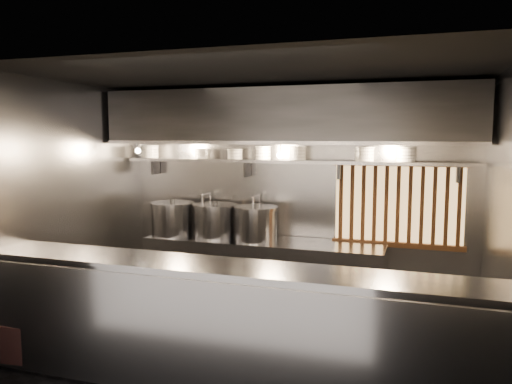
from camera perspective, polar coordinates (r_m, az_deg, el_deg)
The scene contains 25 objects.
floor at distance 5.42m, azimuth 0.17°, elevation -17.47°, with size 4.50×4.50×0.00m, color black.
ceiling at distance 4.99m, azimuth 0.18°, elevation 13.36°, with size 4.50×4.50×0.00m, color black.
wall_back at distance 6.45m, azimuth 4.34°, elevation -0.69°, with size 4.50×4.50×0.00m, color gray.
wall_left at distance 6.10m, azimuth -20.33°, elevation -1.48°, with size 3.00×3.00×0.00m, color gray.
wall_right at distance 4.83m, azimuth 26.51°, elevation -3.76°, with size 3.00×3.00×0.00m, color gray.
serving_counter at distance 4.37m, azimuth -3.90°, elevation -15.49°, with size 4.50×0.56×1.13m.
cooking_bench at distance 6.37m, azimuth 0.79°, elevation -9.49°, with size 3.00×0.70×0.90m, color #9E9EA3.
bowl_shelf at distance 6.23m, azimuth 3.97°, elevation 3.50°, with size 4.40×0.34×0.04m, color #9E9EA3.
exhaust_hood at distance 6.02m, azimuth 3.49°, elevation 8.58°, with size 4.40×0.81×0.65m.
wood_screen at distance 6.22m, azimuth 15.93°, elevation -1.37°, with size 1.56×0.09×1.04m.
faucet_left at distance 6.71m, azimuth -5.52°, elevation -1.23°, with size 0.04×0.30×0.50m.
faucet_right at distance 6.46m, azimuth 0.17°, elevation -1.50°, with size 0.04×0.30×0.50m.
heat_lamp at distance 6.54m, azimuth -13.47°, elevation 5.12°, with size 0.25×0.35×0.20m.
pendant_bulb at distance 6.14m, azimuth 2.80°, elevation 4.22°, with size 0.09×0.09×0.19m.
stock_pot_left at distance 6.66m, azimuth -9.52°, elevation -2.99°, with size 0.67×0.67×0.47m.
stock_pot_mid at distance 6.46m, azimuth -4.68°, elevation -3.24°, with size 0.59×0.59×0.47m.
stock_pot_right at distance 6.20m, azimuth 0.00°, elevation -3.60°, with size 0.65×0.65×0.47m.
red_placard at distance 5.34m, azimuth -26.14°, elevation -15.53°, with size 0.26×0.02×0.36m, color red.
bowl_stack_0 at distance 6.99m, azimuth -12.03°, elevation 4.55°, with size 0.25×0.25×0.17m.
bowl_stack_1 at distance 6.63m, azimuth -6.10°, elevation 4.39°, with size 0.22×0.22×0.13m.
bowl_stack_2 at distance 6.45m, azimuth -2.42°, elevation 4.37°, with size 0.21×0.21×0.13m.
bowl_stack_3 at distance 6.33m, azimuth 0.82°, elevation 4.51°, with size 0.21×0.21×0.17m.
bowl_stack_4 at distance 6.21m, azimuth 4.79°, elevation 4.45°, with size 0.22×0.22×0.17m.
bowl_stack_5 at distance 6.07m, azimuth 12.30°, elevation 4.28°, with size 0.24×0.24×0.17m.
bowl_stack_6 at distance 6.04m, azimuth 16.73°, elevation 4.14°, with size 0.24×0.24×0.17m.
Camera 1 is at (1.55, -4.71, 2.20)m, focal length 35.00 mm.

